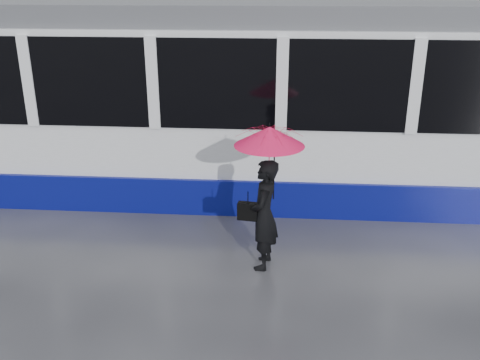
{
  "coord_description": "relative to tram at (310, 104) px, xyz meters",
  "views": [
    {
      "loc": [
        1.76,
        -6.87,
        3.79
      ],
      "look_at": [
        1.22,
        0.07,
        1.1
      ],
      "focal_mm": 40.0,
      "sensor_mm": 36.0,
      "label": 1
    }
  ],
  "objects": [
    {
      "name": "ground",
      "position": [
        -2.26,
        -2.5,
        -1.64
      ],
      "size": [
        90.0,
        90.0,
        0.0
      ],
      "primitive_type": "plane",
      "color": "#2E2E34",
      "rests_on": "ground"
    },
    {
      "name": "umbrella",
      "position": [
        -0.64,
        -2.85,
        0.06
      ],
      "size": [
        1.02,
        1.02,
        1.04
      ],
      "rotation": [
        0.0,
        0.0,
        -0.13
      ],
      "color": "#EE147C",
      "rests_on": "ground"
    },
    {
      "name": "rails",
      "position": [
        -2.26,
        -0.0,
        -1.63
      ],
      "size": [
        34.0,
        1.51,
        0.02
      ],
      "color": "#3F3D38",
      "rests_on": "ground"
    },
    {
      "name": "tram",
      "position": [
        0.0,
        0.0,
        0.0
      ],
      "size": [
        26.0,
        2.56,
        3.35
      ],
      "color": "white",
      "rests_on": "ground"
    },
    {
      "name": "handbag",
      "position": [
        -0.91,
        -2.83,
        -0.83
      ],
      "size": [
        0.29,
        0.15,
        0.42
      ],
      "rotation": [
        0.0,
        0.0,
        -0.13
      ],
      "color": "black",
      "rests_on": "ground"
    },
    {
      "name": "woman",
      "position": [
        -0.69,
        -2.85,
        -0.86
      ],
      "size": [
        0.44,
        0.61,
        1.55
      ],
      "primitive_type": "imported",
      "rotation": [
        0.0,
        0.0,
        -1.7
      ],
      "color": "black",
      "rests_on": "ground"
    }
  ]
}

